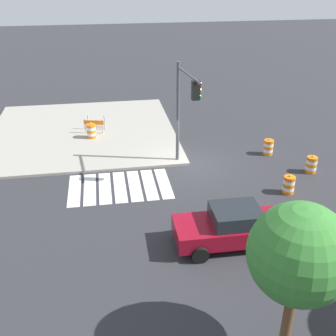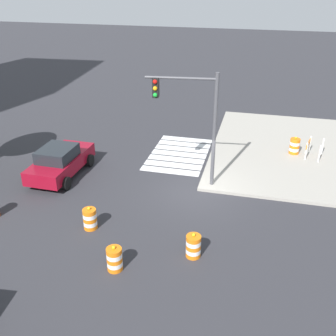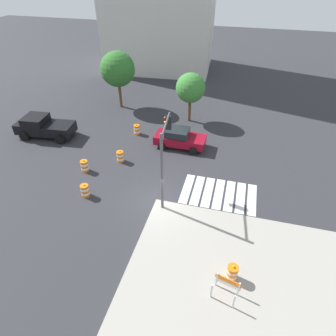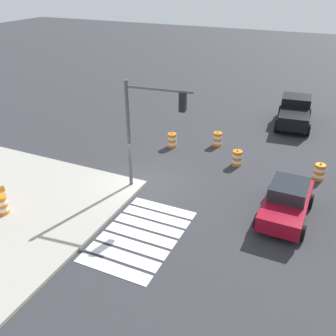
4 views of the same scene
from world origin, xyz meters
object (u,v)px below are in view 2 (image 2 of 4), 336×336
(traffic_barrel_crosswalk_end, at_px, (90,219))
(traffic_barrel_median_far, at_px, (193,246))
(sports_car, at_px, (60,161))
(traffic_barrel_on_sidewalk, at_px, (295,146))
(traffic_barrel_near_corner, at_px, (115,259))
(construction_barricade, at_px, (311,147))
(traffic_light_pole, at_px, (190,110))

(traffic_barrel_crosswalk_end, height_order, traffic_barrel_median_far, same)
(sports_car, distance_m, traffic_barrel_on_sidewalk, 13.01)
(sports_car, xyz_separation_m, traffic_barrel_on_sidewalk, (5.45, -11.81, -0.21))
(traffic_barrel_near_corner, distance_m, construction_barricade, 13.61)
(traffic_barrel_near_corner, bearing_deg, traffic_barrel_median_far, -61.48)
(construction_barricade, bearing_deg, sports_car, 112.50)
(traffic_barrel_crosswalk_end, bearing_deg, traffic_barrel_median_far, -99.46)
(traffic_barrel_near_corner, relative_size, traffic_barrel_on_sidewalk, 1.00)
(traffic_barrel_crosswalk_end, relative_size, traffic_light_pole, 0.19)
(traffic_barrel_on_sidewalk, bearing_deg, sports_car, 114.78)
(traffic_light_pole, bearing_deg, construction_barricade, -51.99)
(traffic_barrel_near_corner, xyz_separation_m, traffic_barrel_crosswalk_end, (2.14, 1.89, 0.00))
(sports_car, height_order, traffic_light_pole, traffic_light_pole)
(construction_barricade, distance_m, traffic_light_pole, 8.31)
(traffic_barrel_crosswalk_end, height_order, traffic_barrel_on_sidewalk, traffic_barrel_on_sidewalk)
(traffic_barrel_crosswalk_end, xyz_separation_m, traffic_barrel_median_far, (-0.74, -4.46, 0.00))
(traffic_barrel_near_corner, bearing_deg, traffic_barrel_on_sidewalk, -29.22)
(sports_car, distance_m, construction_barricade, 13.72)
(traffic_barrel_median_far, bearing_deg, traffic_barrel_on_sidewalk, -21.02)
(traffic_barrel_crosswalk_end, xyz_separation_m, traffic_light_pole, (4.57, -3.22, 3.46))
(sports_car, bearing_deg, traffic_barrel_median_far, -121.33)
(traffic_barrel_crosswalk_end, relative_size, traffic_barrel_on_sidewalk, 1.00)
(traffic_barrel_near_corner, relative_size, traffic_light_pole, 0.19)
(sports_car, distance_m, traffic_barrel_median_far, 9.22)
(traffic_barrel_near_corner, height_order, traffic_barrel_on_sidewalk, traffic_barrel_on_sidewalk)
(traffic_barrel_on_sidewalk, bearing_deg, traffic_barrel_near_corner, 150.78)
(sports_car, relative_size, traffic_barrel_crosswalk_end, 4.24)
(traffic_barrel_on_sidewalk, distance_m, traffic_light_pole, 7.88)
(traffic_barrel_crosswalk_end, xyz_separation_m, construction_barricade, (9.30, -9.27, 0.27))
(sports_car, xyz_separation_m, traffic_barrel_crosswalk_end, (-4.05, -3.41, -0.36))
(sports_car, bearing_deg, construction_barricade, -67.50)
(traffic_barrel_on_sidewalk, xyz_separation_m, construction_barricade, (-0.20, -0.87, 0.12))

